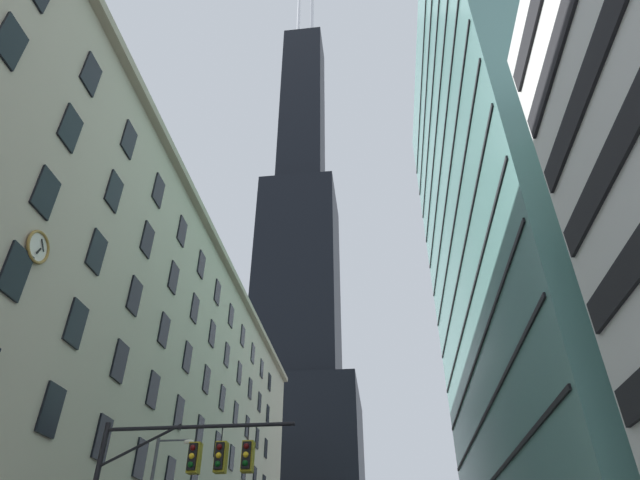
{
  "coord_description": "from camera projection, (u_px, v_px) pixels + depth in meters",
  "views": [
    {
      "loc": [
        3.7,
        -13.95,
        1.28
      ],
      "look_at": [
        -0.96,
        25.67,
        28.59
      ],
      "focal_mm": 29.42,
      "sensor_mm": 36.0,
      "label": 1
    }
  ],
  "objects": [
    {
      "name": "station_building",
      "position": [
        133.0,
        406.0,
        44.7
      ],
      "size": [
        13.57,
        69.56,
        29.68
      ],
      "color": "#B2A88E",
      "rests_on": "ground"
    },
    {
      "name": "dark_skyscraper",
      "position": [
        297.0,
        325.0,
        124.7
      ],
      "size": [
        28.08,
        28.08,
        193.82
      ],
      "color": "black",
      "rests_on": "ground"
    },
    {
      "name": "traffic_signal_mast",
      "position": [
        183.0,
        473.0,
        18.41
      ],
      "size": [
        7.29,
        0.63,
        6.57
      ],
      "color": "black",
      "rests_on": "sidewalk_left"
    },
    {
      "name": "glass_office_midrise",
      "position": [
        548.0,
        217.0,
        46.68
      ],
      "size": [
        17.28,
        38.43,
        58.61
      ],
      "color": "slate",
      "rests_on": "ground"
    }
  ]
}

